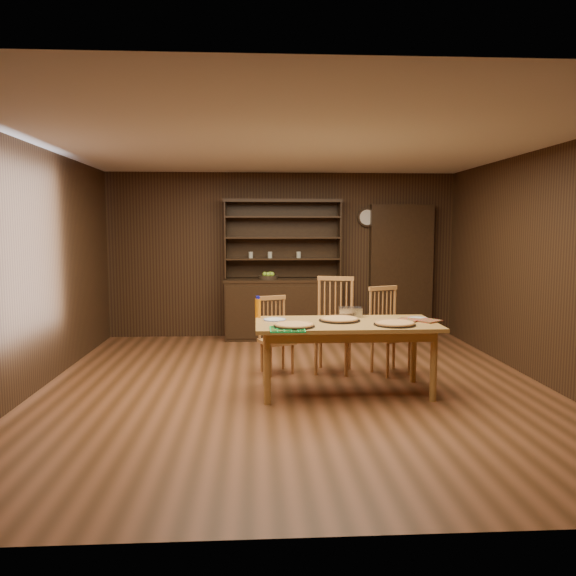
{
  "coord_description": "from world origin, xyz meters",
  "views": [
    {
      "loc": [
        -0.42,
        -5.95,
        1.71
      ],
      "look_at": [
        -0.06,
        0.4,
        1.04
      ],
      "focal_mm": 35.0,
      "sensor_mm": 36.0,
      "label": 1
    }
  ],
  "objects": [
    {
      "name": "cooling_rack",
      "position": [
        -0.12,
        -0.65,
        0.76
      ],
      "size": [
        0.36,
        0.36,
        0.01
      ],
      "primitive_type": null,
      "rotation": [
        0.0,
        0.0,
        0.1
      ],
      "color": "green",
      "rests_on": "dining_table"
    },
    {
      "name": "foil_dish",
      "position": [
        0.62,
        0.15,
        0.8
      ],
      "size": [
        0.26,
        0.2,
        0.1
      ],
      "primitive_type": "cube",
      "rotation": [
        0.0,
        0.0,
        -0.08
      ],
      "color": "silver",
      "rests_on": "dining_table"
    },
    {
      "name": "chair_center",
      "position": [
        0.52,
        0.7,
        0.61
      ],
      "size": [
        0.57,
        0.56,
        1.14
      ],
      "rotation": [
        0.0,
        0.0,
        -0.27
      ],
      "color": "#AF7C3C",
      "rests_on": "floor"
    },
    {
      "name": "pizza_center",
      "position": [
        0.46,
        -0.15,
        0.77
      ],
      "size": [
        0.44,
        0.44,
        0.04
      ],
      "color": "black",
      "rests_on": "dining_table"
    },
    {
      "name": "pot_holder_b",
      "position": [
        1.18,
        -0.17,
        0.76
      ],
      "size": [
        0.31,
        0.31,
        0.02
      ],
      "primitive_type": "cube",
      "rotation": [
        0.0,
        0.0,
        -0.6
      ],
      "color": "red",
      "rests_on": "dining_table"
    },
    {
      "name": "plate_right",
      "position": [
        1.3,
        -0.11,
        0.76
      ],
      "size": [
        0.24,
        0.24,
        0.02
      ],
      "color": "white",
      "rests_on": "dining_table"
    },
    {
      "name": "juice_bottle",
      "position": [
        -0.4,
        0.14,
        0.86
      ],
      "size": [
        0.06,
        0.06,
        0.24
      ],
      "color": "orange",
      "rests_on": "dining_table"
    },
    {
      "name": "fruit_bowl",
      "position": [
        -0.23,
        2.69,
        0.98
      ],
      "size": [
        0.31,
        0.31,
        0.12
      ],
      "color": "black",
      "rests_on": "china_hutch"
    },
    {
      "name": "pot_holder_a",
      "position": [
        1.38,
        -0.24,
        0.76
      ],
      "size": [
        0.31,
        0.31,
        0.02
      ],
      "primitive_type": "cube",
      "rotation": [
        0.0,
        0.0,
        0.63
      ],
      "color": "red",
      "rests_on": "dining_table"
    },
    {
      "name": "pizza_right",
      "position": [
        0.97,
        -0.44,
        0.77
      ],
      "size": [
        0.42,
        0.42,
        0.04
      ],
      "color": "black",
      "rests_on": "dining_table"
    },
    {
      "name": "chair_right",
      "position": [
        1.14,
        0.58,
        0.55
      ],
      "size": [
        0.55,
        0.54,
        1.03
      ],
      "rotation": [
        0.0,
        0.0,
        0.42
      ],
      "color": "#AF7C3C",
      "rests_on": "floor"
    },
    {
      "name": "chair_left",
      "position": [
        -0.2,
        0.68,
        0.48
      ],
      "size": [
        0.48,
        0.47,
        0.91
      ],
      "rotation": [
        0.0,
        0.0,
        0.38
      ],
      "color": "#AF7C3C",
      "rests_on": "floor"
    },
    {
      "name": "china_hutch",
      "position": [
        -0.0,
        2.75,
        0.6
      ],
      "size": [
        1.84,
        0.52,
        2.17
      ],
      "color": "black",
      "rests_on": "floor"
    },
    {
      "name": "dining_table",
      "position": [
        0.51,
        -0.23,
        0.67
      ],
      "size": [
        1.88,
        0.94,
        0.75
      ],
      "color": "#A57239",
      "rests_on": "floor"
    },
    {
      "name": "wall_clock",
      "position": [
        1.35,
        2.96,
        1.9
      ],
      "size": [
        0.3,
        0.05,
        0.3
      ],
      "color": "black",
      "rests_on": "room_shell"
    },
    {
      "name": "pizza_left",
      "position": [
        -0.05,
        -0.48,
        0.77
      ],
      "size": [
        0.42,
        0.42,
        0.04
      ],
      "color": "black",
      "rests_on": "dining_table"
    },
    {
      "name": "floor",
      "position": [
        0.0,
        0.0,
        0.0
      ],
      "size": [
        6.0,
        6.0,
        0.0
      ],
      "primitive_type": "plane",
      "color": "brown",
      "rests_on": "ground"
    },
    {
      "name": "plate_left",
      "position": [
        -0.23,
        -0.08,
        0.76
      ],
      "size": [
        0.24,
        0.24,
        0.02
      ],
      "color": "white",
      "rests_on": "dining_table"
    },
    {
      "name": "doorway",
      "position": [
        1.9,
        2.9,
        1.05
      ],
      "size": [
        1.0,
        0.18,
        2.1
      ],
      "primitive_type": "cube",
      "color": "black",
      "rests_on": "floor"
    },
    {
      "name": "room_shell",
      "position": [
        0.0,
        0.0,
        1.58
      ],
      "size": [
        6.0,
        6.0,
        6.0
      ],
      "color": "silver",
      "rests_on": "floor"
    }
  ]
}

